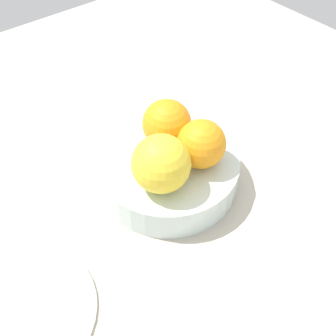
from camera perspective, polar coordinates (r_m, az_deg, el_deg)
The scene contains 6 objects.
ground_plane at distance 56.91cm, azimuth -0.00°, elevation -2.59°, with size 110.00×110.00×2.00cm, color #BCB29E.
fruit_bowl at distance 54.50cm, azimuth -0.00°, elevation -0.42°, with size 19.13×19.13×4.65cm.
orange_in_bowl_0 at distance 52.77cm, azimuth -0.17°, elevation 6.34°, with size 6.58×6.58×6.58cm, color orange.
orange_in_bowl_1 at distance 47.08cm, azimuth -1.00°, elevation 0.60°, with size 7.24×7.24×7.24cm, color yellow.
orange_in_bowl_2 at distance 50.28cm, azimuth 4.78°, elevation 3.45°, with size 6.34×6.34×6.34cm, color orange.
side_plate at distance 48.44cm, azimuth -20.63°, elevation -18.83°, with size 16.86×16.86×0.80cm, color silver.
Camera 1 is at (-28.42, 23.14, 42.54)cm, focal length 42.50 mm.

